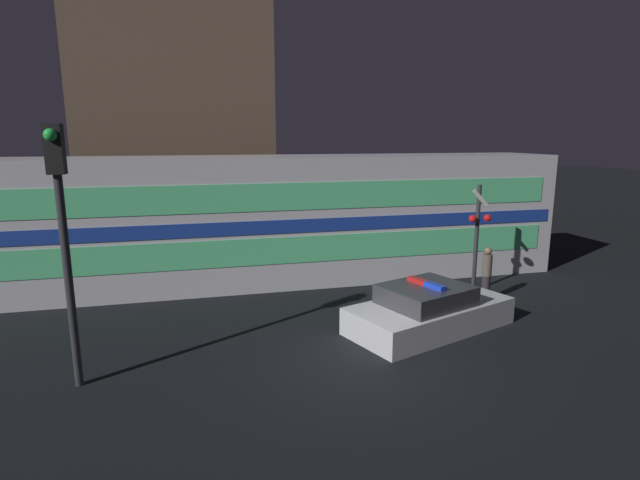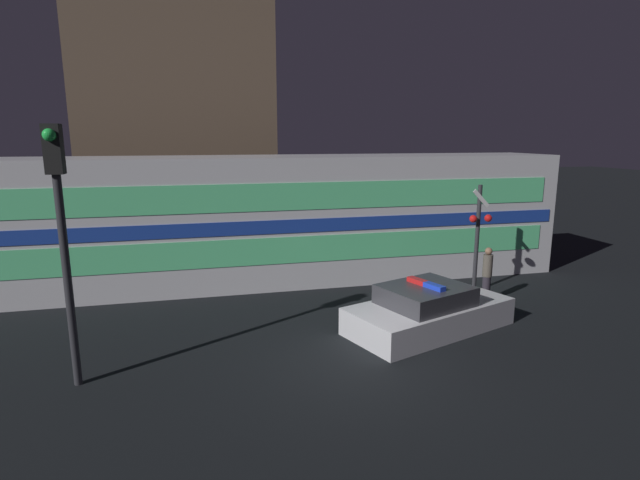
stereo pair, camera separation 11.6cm
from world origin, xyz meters
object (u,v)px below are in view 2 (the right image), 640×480
Objects in this scene: police_car at (428,311)px; pedestrian at (487,274)px; crossing_signal_near at (478,232)px; traffic_light_corner at (61,220)px; train at (236,221)px.

police_car is 3.10m from pedestrian.
traffic_light_corner is at bearing -162.02° from crossing_signal_near.
police_car is 4.06m from crossing_signal_near.
pedestrian is at bearing 11.12° from police_car.
pedestrian is 11.28m from traffic_light_corner.
crossing_signal_near is (7.22, -2.91, -0.17)m from train.
pedestrian is 0.49× the size of crossing_signal_near.
train is 8.11m from pedestrian.
police_car is 2.83× the size of pedestrian.
traffic_light_corner is (-10.70, -2.60, 2.46)m from pedestrian.
crossing_signal_near reaches higher than pedestrian.
crossing_signal_near is 0.67× the size of traffic_light_corner.
traffic_light_corner is at bearing 167.48° from police_car.
train is 4.38× the size of traffic_light_corner.
police_car is at bearing -138.40° from crossing_signal_near.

